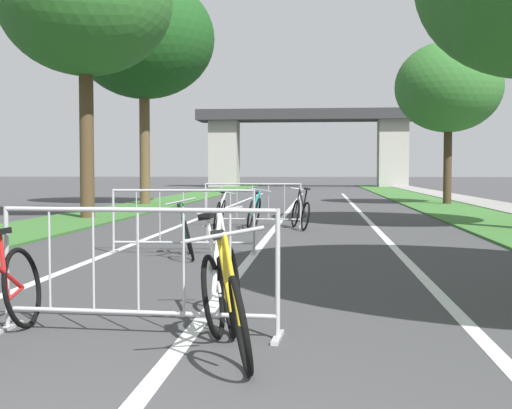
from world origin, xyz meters
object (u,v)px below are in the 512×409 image
(tree_right_oak_mid, at_px, (449,87))
(crowd_barrier_nearest, at_px, (138,272))
(bicycle_black_6, at_px, (301,213))
(tree_left_pine_far, at_px, (144,39))
(bicycle_teal_0, at_px, (254,212))
(bicycle_yellow_3, at_px, (232,305))
(bicycle_green_4, at_px, (187,234))
(crowd_barrier_second, at_px, (183,222))
(bicycle_silver_2, at_px, (220,212))
(tree_left_oak_near, at_px, (85,2))
(crowd_barrier_third, at_px, (253,205))
(bicycle_white_1, at_px, (222,281))

(tree_right_oak_mid, height_order, crowd_barrier_nearest, tree_right_oak_mid)
(crowd_barrier_nearest, bearing_deg, bicycle_black_6, 84.34)
(tree_left_pine_far, distance_m, bicycle_teal_0, 13.35)
(bicycle_yellow_3, bearing_deg, bicycle_green_4, -88.64)
(bicycle_yellow_3, distance_m, bicycle_black_6, 11.08)
(tree_right_oak_mid, height_order, bicycle_green_4, tree_right_oak_mid)
(crowd_barrier_second, height_order, bicycle_green_4, crowd_barrier_second)
(crowd_barrier_second, height_order, bicycle_black_6, crowd_barrier_second)
(crowd_barrier_nearest, height_order, bicycle_black_6, crowd_barrier_nearest)
(tree_left_pine_far, height_order, bicycle_teal_0, tree_left_pine_far)
(bicycle_silver_2, xyz_separation_m, bicycle_green_4, (0.29, -5.59, -0.01))
(crowd_barrier_second, relative_size, bicycle_black_6, 1.41)
(tree_left_oak_near, relative_size, bicycle_green_4, 5.12)
(tree_left_oak_near, xyz_separation_m, crowd_barrier_third, (4.82, -2.10, -5.45))
(tree_left_pine_far, relative_size, bicycle_black_6, 5.24)
(tree_right_oak_mid, distance_m, bicycle_silver_2, 14.52)
(crowd_barrier_third, bearing_deg, crowd_barrier_nearest, -89.31)
(tree_left_oak_near, relative_size, bicycle_teal_0, 4.74)
(tree_left_pine_far, xyz_separation_m, bicycle_white_1, (6.02, -20.81, -6.09))
(bicycle_teal_0, distance_m, bicycle_black_6, 1.09)
(crowd_barrier_second, height_order, bicycle_teal_0, crowd_barrier_second)
(tree_left_pine_far, height_order, bicycle_black_6, tree_left_pine_far)
(tree_left_oak_near, bearing_deg, crowd_barrier_nearest, -69.41)
(crowd_barrier_nearest, relative_size, crowd_barrier_third, 1.00)
(crowd_barrier_nearest, distance_m, bicycle_teal_0, 10.60)
(tree_right_oak_mid, xyz_separation_m, crowd_barrier_second, (-7.22, -16.90, -4.10))
(crowd_barrier_second, bearing_deg, tree_left_pine_far, 106.52)
(crowd_barrier_nearest, relative_size, bicycle_green_4, 1.53)
(crowd_barrier_nearest, xyz_separation_m, bicycle_white_1, (0.64, 0.39, -0.14))
(tree_right_oak_mid, xyz_separation_m, crowd_barrier_nearest, (-6.49, -22.44, -4.10))
(bicycle_yellow_3, bearing_deg, bicycle_black_6, -103.80)
(crowd_barrier_third, height_order, bicycle_green_4, crowd_barrier_third)
(tree_left_oak_near, height_order, crowd_barrier_nearest, tree_left_oak_near)
(tree_left_oak_near, distance_m, bicycle_yellow_3, 15.96)
(tree_left_pine_far, height_order, crowd_barrier_second, tree_left_pine_far)
(crowd_barrier_second, distance_m, crowd_barrier_third, 5.57)
(crowd_barrier_nearest, xyz_separation_m, crowd_barrier_second, (-0.73, 5.54, 0.00))
(crowd_barrier_nearest, distance_m, crowd_barrier_third, 11.09)
(tree_left_oak_near, relative_size, tree_right_oak_mid, 1.25)
(bicycle_teal_0, height_order, bicycle_green_4, bicycle_green_4)
(tree_right_oak_mid, height_order, bicycle_white_1, tree_right_oak_mid)
(crowd_barrier_third, xyz_separation_m, bicycle_green_4, (-0.44, -6.01, -0.16))
(bicycle_teal_0, bearing_deg, crowd_barrier_second, -94.56)
(tree_right_oak_mid, xyz_separation_m, bicycle_silver_2, (-7.37, -11.77, -4.26))
(tree_right_oak_mid, bearing_deg, tree_left_pine_far, -174.08)
(tree_left_pine_far, relative_size, bicycle_green_4, 5.63)
(bicycle_white_1, relative_size, bicycle_yellow_3, 0.99)
(tree_left_oak_near, bearing_deg, crowd_barrier_second, -61.07)
(crowd_barrier_nearest, bearing_deg, tree_right_oak_mid, 73.86)
(crowd_barrier_second, relative_size, crowd_barrier_third, 1.00)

